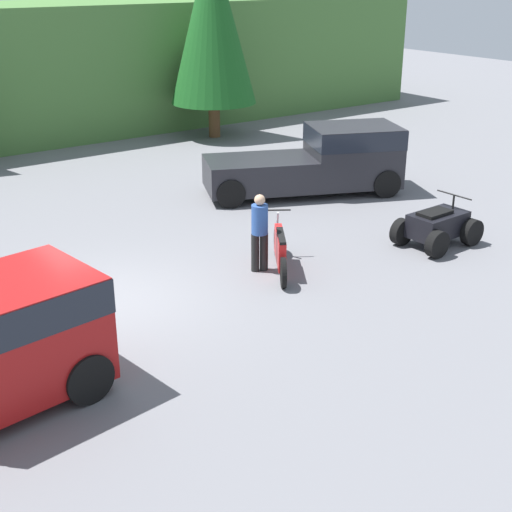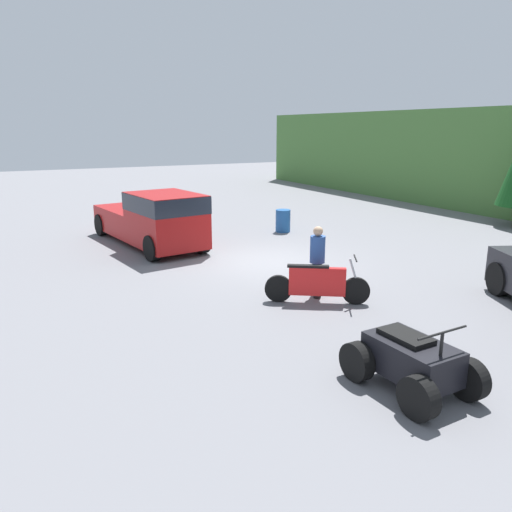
{
  "view_description": "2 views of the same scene",
  "coord_description": "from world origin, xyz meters",
  "px_view_note": "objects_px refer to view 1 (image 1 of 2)",
  "views": [
    {
      "loc": [
        -5.03,
        -12.16,
        6.24
      ],
      "look_at": [
        2.55,
        -1.62,
        0.95
      ],
      "focal_mm": 50.0,
      "sensor_mm": 36.0,
      "label": 1
    },
    {
      "loc": [
        13.05,
        -7.1,
        4.0
      ],
      "look_at": [
        2.55,
        -1.62,
        0.95
      ],
      "focal_mm": 35.0,
      "sensor_mm": 36.0,
      "label": 2
    }
  ],
  "objects_px": {
    "pickup_truck_second": "(322,159)",
    "quad_atv": "(437,227)",
    "dirt_bike": "(280,250)",
    "rider_person": "(260,230)"
  },
  "relations": [
    {
      "from": "pickup_truck_second",
      "to": "rider_person",
      "type": "distance_m",
      "value": 6.18
    },
    {
      "from": "dirt_bike",
      "to": "quad_atv",
      "type": "distance_m",
      "value": 4.12
    },
    {
      "from": "pickup_truck_second",
      "to": "dirt_bike",
      "type": "bearing_deg",
      "value": -115.63
    },
    {
      "from": "quad_atv",
      "to": "rider_person",
      "type": "bearing_deg",
      "value": 162.23
    },
    {
      "from": "pickup_truck_second",
      "to": "quad_atv",
      "type": "xyz_separation_m",
      "value": [
        -0.58,
        -4.91,
        -0.55
      ]
    },
    {
      "from": "pickup_truck_second",
      "to": "quad_atv",
      "type": "height_order",
      "value": "pickup_truck_second"
    },
    {
      "from": "rider_person",
      "to": "quad_atv",
      "type": "bearing_deg",
      "value": -85.54
    },
    {
      "from": "dirt_bike",
      "to": "rider_person",
      "type": "height_order",
      "value": "rider_person"
    },
    {
      "from": "dirt_bike",
      "to": "rider_person",
      "type": "xyz_separation_m",
      "value": [
        -0.38,
        0.24,
        0.48
      ]
    },
    {
      "from": "pickup_truck_second",
      "to": "rider_person",
      "type": "xyz_separation_m",
      "value": [
        -4.96,
        -3.7,
        -0.07
      ]
    }
  ]
}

